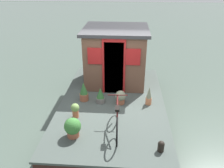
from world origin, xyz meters
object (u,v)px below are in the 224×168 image
(potted_plant_succulent, at_px, (73,127))
(mooring_bollard, at_px, (161,146))
(potted_plant_rosemary, at_px, (120,97))
(potted_plant_thyme, at_px, (100,96))
(potted_plant_sage, at_px, (149,96))
(potted_plant_mint, at_px, (75,110))
(potted_plant_lavender, at_px, (84,92))
(bicycle, at_px, (117,118))
(houseboat_cabin, at_px, (116,55))

(potted_plant_succulent, bearing_deg, mooring_bollard, -99.91)
(potted_plant_succulent, distance_m, potted_plant_rosemary, 1.93)
(potted_plant_thyme, xyz_separation_m, potted_plant_sage, (0.01, -1.44, 0.04))
(potted_plant_mint, height_order, potted_plant_lavender, potted_plant_lavender)
(potted_plant_rosemary, bearing_deg, potted_plant_thyme, 88.73)
(potted_plant_thyme, bearing_deg, potted_plant_rosemary, -91.27)
(bicycle, bearing_deg, houseboat_cabin, 4.28)
(potted_plant_thyme, bearing_deg, mooring_bollard, -141.44)
(houseboat_cabin, xyz_separation_m, potted_plant_thyme, (-1.55, 0.36, -0.74))
(potted_plant_succulent, relative_size, mooring_bollard, 1.89)
(potted_plant_succulent, bearing_deg, houseboat_cabin, -14.60)
(bicycle, distance_m, potted_plant_thyme, 1.46)
(bicycle, height_order, potted_plant_lavender, bicycle)
(potted_plant_mint, bearing_deg, mooring_bollard, -118.11)
(houseboat_cabin, bearing_deg, potted_plant_thyme, 166.94)
(potted_plant_rosemary, bearing_deg, potted_plant_sage, -88.63)
(potted_plant_mint, distance_m, potted_plant_succulent, 0.81)
(potted_plant_succulent, bearing_deg, potted_plant_thyme, -16.05)
(potted_plant_thyme, relative_size, potted_plant_sage, 0.84)
(bicycle, xyz_separation_m, potted_plant_rosemary, (1.32, -0.03, -0.16))
(potted_plant_thyme, xyz_separation_m, mooring_bollard, (-1.98, -1.58, -0.09))
(potted_plant_succulent, relative_size, potted_plant_sage, 0.86)
(bicycle, bearing_deg, potted_plant_sage, -32.91)
(houseboat_cabin, height_order, potted_plant_rosemary, houseboat_cabin)
(potted_plant_lavender, bearing_deg, potted_plant_thyme, -101.25)
(bicycle, height_order, potted_plant_mint, bicycle)
(potted_plant_succulent, xyz_separation_m, potted_plant_sage, (1.63, -1.91, 0.02))
(bicycle, distance_m, potted_plant_lavender, 1.81)
(potted_plant_mint, bearing_deg, potted_plant_lavender, -3.90)
(potted_plant_thyme, distance_m, potted_plant_sage, 1.45)
(potted_plant_thyme, xyz_separation_m, potted_plant_lavender, (0.10, 0.52, 0.06))
(houseboat_cabin, xyz_separation_m, bicycle, (-2.89, -0.22, -0.60))
(potted_plant_thyme, relative_size, mooring_bollard, 1.84)
(bicycle, relative_size, potted_plant_sage, 2.84)
(potted_plant_rosemary, distance_m, potted_plant_sage, 0.84)
(potted_plant_lavender, bearing_deg, potted_plant_mint, 176.10)
(bicycle, bearing_deg, potted_plant_succulent, 105.43)
(potted_plant_rosemary, bearing_deg, bicycle, 178.77)
(houseboat_cabin, relative_size, potted_plant_lavender, 3.56)
(potted_plant_rosemary, distance_m, potted_plant_thyme, 0.61)
(potted_plant_lavender, xyz_separation_m, mooring_bollard, (-2.08, -2.10, -0.15))
(houseboat_cabin, height_order, potted_plant_sage, houseboat_cabin)
(bicycle, relative_size, potted_plant_rosemary, 3.92)
(mooring_bollard, bearing_deg, potted_plant_thyme, 38.56)
(potted_plant_lavender, bearing_deg, potted_plant_sage, -92.81)
(bicycle, relative_size, potted_plant_thyme, 3.39)
(potted_plant_mint, relative_size, potted_plant_thyme, 0.87)
(potted_plant_mint, bearing_deg, potted_plant_rosemary, -55.61)
(potted_plant_mint, xyz_separation_m, potted_plant_lavender, (0.93, -0.06, 0.05))
(potted_plant_mint, distance_m, mooring_bollard, 2.45)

